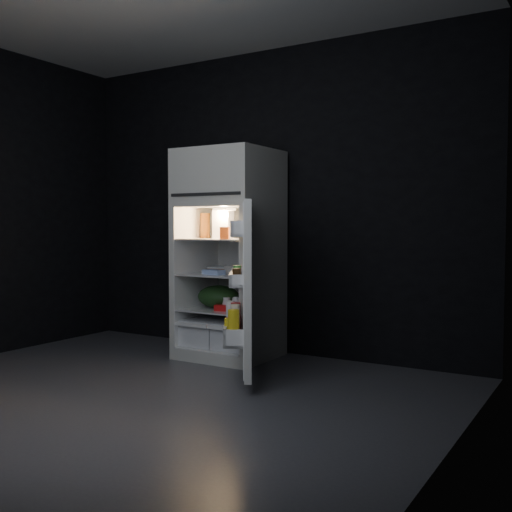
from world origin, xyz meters
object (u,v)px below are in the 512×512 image
Objects in this scene: refrigerator at (231,247)px; milk_jug at (223,225)px; fridge_door at (244,290)px; yogurt_tray at (232,308)px; egg_carton at (241,270)px.

milk_jug is at bearing -170.48° from refrigerator.
refrigerator is 7.42× the size of milk_jug.
fridge_door is 4.47× the size of yogurt_tray.
milk_jug is at bearing 133.10° from fridge_door.
milk_jug is 0.73m from yogurt_tray.
yogurt_tray is (-0.46, 0.54, -0.22)m from fridge_door.
yogurt_tray is (-0.02, -0.10, -0.31)m from egg_carton.
refrigerator reaches higher than milk_jug.
egg_carton is at bearing 124.13° from fridge_door.
fridge_door is at bearing -50.54° from refrigerator.
yogurt_tray is (0.12, -0.15, -0.50)m from refrigerator.
egg_carton is (0.20, -0.04, -0.38)m from milk_jug.
refrigerator is at bearing 137.54° from egg_carton.
refrigerator reaches higher than yogurt_tray.
yogurt_tray is at bearing -52.39° from refrigerator.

